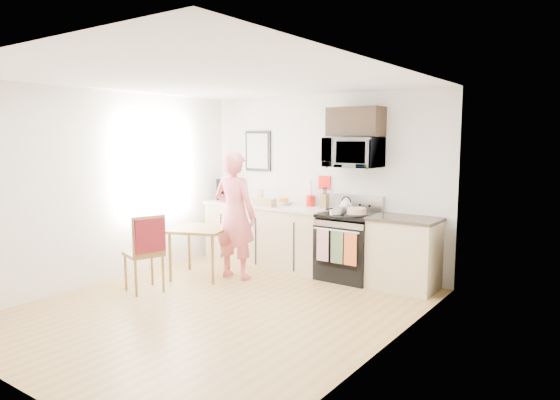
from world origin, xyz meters
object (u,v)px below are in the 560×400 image
Objects in this scene: microwave at (354,153)px; person at (235,215)px; range at (348,248)px; chair at (148,243)px; cake at (356,212)px; dining_table at (200,233)px.

person is at bearing -143.49° from microwave.
range is 1.53× the size of microwave.
microwave reaches higher than chair.
range reaches higher than chair.
range is 1.65m from person.
cake is (0.16, -0.20, -0.79)m from microwave.
person reaches higher than range.
range is 1.16× the size of chair.
person is 1.29m from chair.
dining_table is 0.93m from chair.
microwave is 0.76× the size of chair.
microwave is (-0.00, 0.10, 1.32)m from range.
cake is at bearing -30.87° from range.
microwave is 1.86m from person.
dining_table is 0.85× the size of chair.
chair is 3.22× the size of cake.
cake is (1.91, 1.04, 0.35)m from dining_table.
person is at bearing -146.53° from range.
microwave is 0.89× the size of dining_table.
chair is (-1.74, -2.07, 0.21)m from range.
range is at bearing 67.45° from chair.
dining_table is at bearing -144.74° from microwave.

